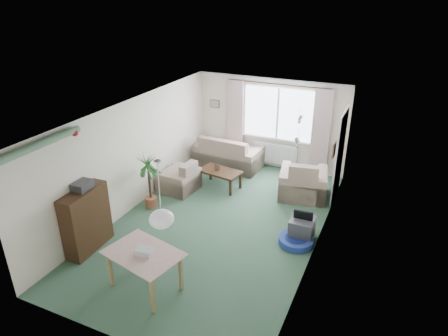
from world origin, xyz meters
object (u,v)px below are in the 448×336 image
at_px(coffee_table, 220,179).
at_px(pet_bed, 296,241).
at_px(armchair_left, 179,176).
at_px(bookshelf, 86,220).
at_px(armchair_corner, 303,178).
at_px(tv_cube, 302,229).
at_px(sofa, 229,151).
at_px(dining_table, 145,271).
at_px(houseplant, 149,181).

xyz_separation_m(coffee_table, pet_bed, (2.30, -1.54, -0.16)).
bearing_deg(armchair_left, bookshelf, -2.16).
height_order(armchair_corner, coffee_table, armchair_corner).
bearing_deg(armchair_left, tv_cube, 80.91).
bearing_deg(sofa, pet_bed, 136.64).
bearing_deg(sofa, armchair_left, 76.36).
relative_size(dining_table, tv_cube, 2.19).
xyz_separation_m(armchair_left, dining_table, (1.24, -3.20, -0.04)).
distance_m(sofa, pet_bed, 3.83).
bearing_deg(armchair_corner, tv_cube, 92.69).
bearing_deg(tv_cube, houseplant, -177.56).
bearing_deg(bookshelf, sofa, 76.65).
bearing_deg(pet_bed, armchair_corner, 100.98).
relative_size(sofa, houseplant, 1.35).
height_order(armchair_left, coffee_table, armchair_left).
distance_m(armchair_corner, tv_cube, 1.79).
xyz_separation_m(coffee_table, tv_cube, (2.35, -1.32, 0.00)).
bearing_deg(tv_cube, sofa, 135.74).
bearing_deg(bookshelf, coffee_table, 67.58).
bearing_deg(bookshelf, pet_bed, 23.73).
distance_m(houseplant, tv_cube, 3.38).
height_order(sofa, tv_cube, sofa).
bearing_deg(coffee_table, bookshelf, -110.08).
bearing_deg(dining_table, armchair_corner, 69.64).
distance_m(sofa, tv_cube, 3.70).
distance_m(armchair_corner, pet_bed, 2.02).
distance_m(armchair_corner, houseplant, 3.49).
xyz_separation_m(armchair_left, bookshelf, (-0.34, -2.72, 0.23)).
bearing_deg(dining_table, pet_bed, 48.89).
xyz_separation_m(sofa, coffee_table, (0.32, -1.23, -0.21)).
height_order(sofa, pet_bed, sofa).
bearing_deg(tv_cube, coffee_table, 150.13).
distance_m(armchair_left, tv_cube, 3.30).
height_order(coffee_table, houseplant, houseplant).
distance_m(sofa, bookshelf, 4.56).
height_order(bookshelf, pet_bed, bookshelf).
bearing_deg(tv_cube, armchair_corner, 103.34).
bearing_deg(coffee_table, dining_table, -83.92).
bearing_deg(armchair_corner, pet_bed, 89.79).
relative_size(sofa, bookshelf, 1.44).
xyz_separation_m(houseplant, tv_cube, (3.35, 0.17, -0.42)).
relative_size(houseplant, tv_cube, 2.63).
height_order(armchair_left, bookshelf, bookshelf).
bearing_deg(houseplant, tv_cube, 2.98).
bearing_deg(pet_bed, coffee_table, 146.29).
bearing_deg(dining_table, coffee_table, 96.08).
distance_m(armchair_left, dining_table, 3.43).
height_order(houseplant, tv_cube, houseplant).
distance_m(bookshelf, dining_table, 1.68).
distance_m(bookshelf, tv_cube, 4.05).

